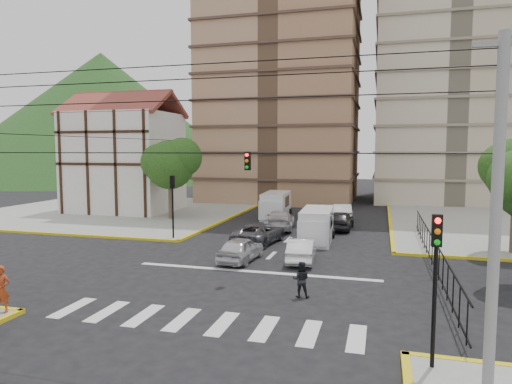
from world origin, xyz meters
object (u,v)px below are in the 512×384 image
(van_left_lane, at_px, (275,206))
(pedestrian_sw_corner, at_px, (1,289))
(traffic_light_se, at_px, (436,265))
(car_white_front_right, at_px, (302,250))
(van_right_lane, at_px, (316,226))
(pedestrian_crosswalk, at_px, (301,279))
(traffic_light_nw, at_px, (173,196))
(car_silver_front_left, at_px, (241,249))

(van_left_lane, relative_size, pedestrian_sw_corner, 3.02)
(traffic_light_se, bearing_deg, car_white_front_right, 116.18)
(car_white_front_right, bearing_deg, van_left_lane, -76.84)
(traffic_light_se, xyz_separation_m, van_left_lane, (-10.90, 27.26, -1.94))
(traffic_light_se, distance_m, van_left_lane, 29.43)
(van_left_lane, bearing_deg, car_white_front_right, -75.04)
(van_right_lane, distance_m, pedestrian_crosswalk, 11.88)
(traffic_light_nw, relative_size, van_left_lane, 0.81)
(traffic_light_se, bearing_deg, van_right_lane, 108.28)
(traffic_light_se, xyz_separation_m, car_silver_front_left, (-9.17, 10.98, -2.41))
(traffic_light_nw, relative_size, car_silver_front_left, 1.06)
(traffic_light_nw, bearing_deg, pedestrian_sw_corner, -89.19)
(van_left_lane, height_order, car_silver_front_left, van_left_lane)
(traffic_light_nw, xyz_separation_m, van_right_lane, (9.85, 1.81, -2.01))
(traffic_light_nw, height_order, van_left_lane, traffic_light_nw)
(pedestrian_crosswalk, bearing_deg, car_white_front_right, -86.12)
(van_right_lane, distance_m, car_white_front_right, 5.61)
(traffic_light_nw, xyz_separation_m, pedestrian_crosswalk, (10.84, -10.03, -2.33))
(car_silver_front_left, bearing_deg, pedestrian_sw_corner, 63.94)
(traffic_light_nw, bearing_deg, traffic_light_se, -45.00)
(traffic_light_se, distance_m, car_silver_front_left, 14.50)
(car_white_front_right, bearing_deg, pedestrian_crosswalk, 94.41)
(van_right_lane, bearing_deg, pedestrian_sw_corner, -121.99)
(car_white_front_right, bearing_deg, traffic_light_nw, -26.23)
(van_left_lane, height_order, pedestrian_sw_corner, van_left_lane)
(van_left_lane, xyz_separation_m, car_silver_front_left, (1.73, -16.29, -0.46))
(pedestrian_sw_corner, bearing_deg, pedestrian_crosswalk, 7.70)
(van_left_lane, bearing_deg, pedestrian_crosswalk, -77.49)
(car_silver_front_left, bearing_deg, van_left_lane, -79.79)
(traffic_light_se, bearing_deg, pedestrian_sw_corner, 178.88)
(van_left_lane, bearing_deg, pedestrian_sw_corner, -102.73)
(traffic_light_nw, relative_size, car_white_front_right, 1.07)
(van_right_lane, bearing_deg, car_white_front_right, -93.18)
(traffic_light_nw, distance_m, pedestrian_sw_corner, 15.44)
(van_right_lane, distance_m, car_silver_front_left, 7.29)
(traffic_light_se, relative_size, car_white_front_right, 1.07)
(traffic_light_nw, distance_m, van_right_lane, 10.21)
(van_left_lane, relative_size, car_white_front_right, 1.33)
(van_left_lane, bearing_deg, traffic_light_se, -71.50)
(car_white_front_right, distance_m, pedestrian_crosswalk, 6.33)
(car_silver_front_left, xyz_separation_m, pedestrian_sw_corner, (-6.21, -10.68, 0.35))
(pedestrian_crosswalk, bearing_deg, traffic_light_nw, -48.40)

